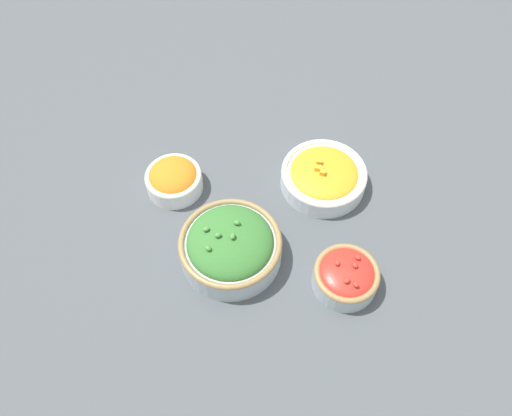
# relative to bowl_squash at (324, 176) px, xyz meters

# --- Properties ---
(ground_plane) EXTENTS (3.00, 3.00, 0.00)m
(ground_plane) POSITION_rel_bowl_squash_xyz_m (0.12, 0.11, -0.03)
(ground_plane) COLOR #4C5156
(bowl_squash) EXTENTS (0.18, 0.18, 0.06)m
(bowl_squash) POSITION_rel_bowl_squash_xyz_m (0.00, 0.00, 0.00)
(bowl_squash) COLOR silver
(bowl_squash) RESTS_ON ground_plane
(bowl_carrots) EXTENTS (0.12, 0.12, 0.06)m
(bowl_carrots) POSITION_rel_bowl_squash_xyz_m (0.30, 0.08, 0.00)
(bowl_carrots) COLOR white
(bowl_carrots) RESTS_ON ground_plane
(bowl_broccoli) EXTENTS (0.19, 0.19, 0.09)m
(bowl_broccoli) POSITION_rel_bowl_squash_xyz_m (0.15, 0.21, 0.01)
(bowl_broccoli) COLOR #B2C1CC
(bowl_broccoli) RESTS_ON ground_plane
(bowl_cherry_tomatoes) EXTENTS (0.12, 0.12, 0.06)m
(bowl_cherry_tomatoes) POSITION_rel_bowl_squash_xyz_m (-0.07, 0.22, 0.00)
(bowl_cherry_tomatoes) COLOR #B2C1CC
(bowl_cherry_tomatoes) RESTS_ON ground_plane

